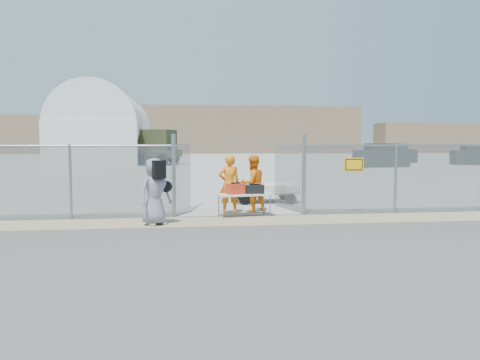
{
  "coord_description": "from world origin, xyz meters",
  "views": [
    {
      "loc": [
        -1.73,
        -12.12,
        2.27
      ],
      "look_at": [
        0.0,
        2.0,
        1.1
      ],
      "focal_mm": 35.0,
      "sensor_mm": 36.0,
      "label": 1
    }
  ],
  "objects": [
    {
      "name": "quonset_hangar",
      "position": [
        -10.0,
        40.0,
        4.0
      ],
      "size": [
        9.0,
        18.0,
        8.0
      ],
      "primitive_type": null,
      "color": "silver",
      "rests_on": "ground"
    },
    {
      "name": "tarmac_inside",
      "position": [
        0.0,
        42.0,
        0.01
      ],
      "size": [
        160.0,
        80.0,
        0.01
      ],
      "primitive_type": "cube",
      "color": "#9B9991",
      "rests_on": "ground"
    },
    {
      "name": "orange_bag",
      "position": [
        -0.16,
        1.77,
        0.85
      ],
      "size": [
        0.59,
        0.49,
        0.31
      ],
      "primitive_type": "cube",
      "rotation": [
        0.0,
        0.0,
        0.38
      ],
      "color": "red",
      "rests_on": "folding_table"
    },
    {
      "name": "security_worker_right",
      "position": [
        0.5,
        2.73,
        0.92
      ],
      "size": [
        1.1,
        1.01,
        1.83
      ],
      "primitive_type": "imported",
      "rotation": [
        0.0,
        0.0,
        3.59
      ],
      "color": "orange",
      "rests_on": "ground"
    },
    {
      "name": "parked_vehicle_mid",
      "position": [
        20.98,
        35.96,
        0.97
      ],
      "size": [
        4.47,
        2.34,
        1.95
      ],
      "primitive_type": null,
      "rotation": [
        0.0,
        0.0,
        -0.09
      ],
      "color": "#272A26",
      "rests_on": "ground"
    },
    {
      "name": "ground",
      "position": [
        0.0,
        0.0,
        0.0
      ],
      "size": [
        160.0,
        160.0,
        0.0
      ],
      "primitive_type": "plane",
      "color": "#414040"
    },
    {
      "name": "folding_table",
      "position": [
        0.11,
        1.79,
        0.35
      ],
      "size": [
        1.74,
        0.96,
        0.7
      ],
      "primitive_type": null,
      "rotation": [
        0.0,
        0.0,
        0.18
      ],
      "color": "silver",
      "rests_on": "ground"
    },
    {
      "name": "distant_hills",
      "position": [
        5.0,
        78.0,
        4.5
      ],
      "size": [
        140.0,
        6.0,
        9.0
      ],
      "primitive_type": null,
      "color": "#7F684F",
      "rests_on": "ground"
    },
    {
      "name": "black_duffel",
      "position": [
        0.43,
        1.83,
        0.83
      ],
      "size": [
        0.55,
        0.33,
        0.26
      ],
      "primitive_type": "cube",
      "rotation": [
        0.0,
        0.0,
        0.03
      ],
      "color": "black",
      "rests_on": "folding_table"
    },
    {
      "name": "dirt_strip",
      "position": [
        0.0,
        1.0,
        0.01
      ],
      "size": [
        44.0,
        1.6,
        0.01
      ],
      "primitive_type": "cube",
      "color": "#978B66",
      "rests_on": "ground"
    },
    {
      "name": "utility_trailer",
      "position": [
        1.32,
        4.98,
        0.37
      ],
      "size": [
        3.08,
        1.66,
        0.73
      ],
      "primitive_type": null,
      "rotation": [
        0.0,
        0.0,
        -0.03
      ],
      "color": "silver",
      "rests_on": "ground"
    },
    {
      "name": "chain_link_fence",
      "position": [
        0.0,
        2.0,
        1.1
      ],
      "size": [
        40.0,
        0.2,
        2.2
      ],
      "primitive_type": null,
      "color": "gray",
      "rests_on": "ground"
    },
    {
      "name": "visitor",
      "position": [
        -2.49,
        0.66,
        0.92
      ],
      "size": [
        1.07,
        0.99,
        1.84
      ],
      "primitive_type": "imported",
      "rotation": [
        0.0,
        0.0,
        0.61
      ],
      "color": "gray",
      "rests_on": "ground"
    },
    {
      "name": "parked_vehicle_far",
      "position": [
        26.6,
        30.36,
        0.95
      ],
      "size": [
        4.55,
        2.86,
        1.91
      ],
      "primitive_type": null,
      "rotation": [
        0.0,
        0.0,
        -0.24
      ],
      "color": "#272A26",
      "rests_on": "ground"
    },
    {
      "name": "security_worker_left",
      "position": [
        -0.29,
        2.45,
        0.93
      ],
      "size": [
        0.71,
        0.49,
        1.86
      ],
      "primitive_type": "imported",
      "rotation": [
        0.0,
        0.0,
        3.2
      ],
      "color": "orange",
      "rests_on": "ground"
    },
    {
      "name": "parked_vehicle_near",
      "position": [
        15.81,
        27.68,
        1.03
      ],
      "size": [
        4.73,
        2.5,
        2.06
      ],
      "primitive_type": null,
      "rotation": [
        0.0,
        0.0,
        0.1
      ],
      "color": "#272A26",
      "rests_on": "ground"
    },
    {
      "name": "military_truck",
      "position": [
        -5.61,
        35.31,
        1.72
      ],
      "size": [
        7.67,
        5.13,
        3.43
      ],
      "primitive_type": null,
      "rotation": [
        0.0,
        0.0,
        -0.38
      ],
      "color": "#2F351E",
      "rests_on": "ground"
    }
  ]
}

